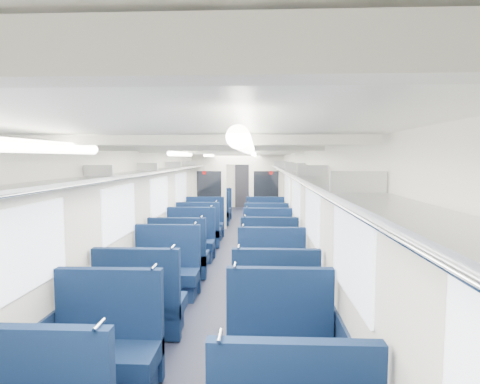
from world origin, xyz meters
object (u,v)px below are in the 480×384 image
seat_6 (105,353)px  seat_8 (141,307)px  seat_7 (280,352)px  seat_22 (217,210)px  seat_17 (266,234)px  seat_23 (264,210)px  seat_13 (269,257)px  seat_9 (275,308)px  seat_19 (265,226)px  seat_12 (179,258)px  seat_11 (272,279)px  seat_16 (199,233)px  seat_14 (190,244)px  bulkhead (238,189)px  seat_21 (264,215)px  seat_20 (213,214)px  end_door (244,185)px  seat_18 (205,226)px  seat_10 (166,274)px  seat_15 (268,245)px

seat_6 → seat_8: size_ratio=1.00×
seat_7 → seat_22: 10.18m
seat_17 → seat_23: (0.00, 4.28, 0.00)m
seat_13 → seat_8: bearing=-123.4°
seat_7 → seat_9: (0.00, 1.08, 0.00)m
seat_9 → seat_19: bearing=90.0°
seat_23 → seat_17: bearing=-90.0°
seat_9 → seat_12: 2.86m
seat_11 → seat_19: size_ratio=1.00×
seat_6 → seat_16: size_ratio=1.00×
seat_8 → seat_14: 3.59m
bulkhead → seat_9: size_ratio=2.40×
seat_7 → seat_21: size_ratio=1.00×
seat_16 → seat_23: (1.66, 4.19, 0.00)m
seat_12 → seat_13: (1.66, 0.15, 0.00)m
seat_9 → seat_23: bearing=90.0°
seat_11 → seat_17: bearing=90.0°
seat_8 → seat_20: 7.98m
end_door → seat_18: bearing=-96.9°
seat_7 → seat_10: bearing=124.6°
seat_17 → seat_18: size_ratio=1.00×
seat_8 → seat_10: (0.00, 1.37, 0.00)m
seat_7 → seat_23: (0.00, 10.05, 0.00)m
seat_20 → end_door: bearing=80.1°
end_door → seat_20: (-0.83, -4.74, -0.64)m
seat_14 → seat_22: bearing=90.0°
seat_14 → seat_13: bearing=-32.9°
seat_19 → seat_9: bearing=-90.0°
seat_10 → seat_13: bearing=34.6°
seat_13 → seat_20: (-1.66, 5.47, 0.00)m
seat_15 → seat_20: bearing=110.4°
seat_19 → seat_21: 2.01m
end_door → seat_12: bearing=-94.6°
seat_8 → seat_23: bearing=79.6°
seat_11 → seat_17: 3.54m
seat_22 → seat_18: bearing=-90.0°
seat_11 → seat_18: same height
end_door → seat_15: (0.83, -9.21, -0.64)m
seat_9 → seat_22: (-1.66, 8.96, 0.00)m
seat_13 → seat_17: bearing=90.0°
seat_8 → seat_13: 3.01m
seat_9 → bulkhead: bearing=96.5°
seat_14 → seat_16: size_ratio=1.00×
seat_13 → end_door: bearing=94.6°
bulkhead → seat_18: (-0.83, -1.49, -0.87)m
seat_21 → seat_22: bearing=147.7°
seat_16 → seat_7: bearing=-74.2°
bulkhead → seat_10: bulkhead is taller
seat_11 → seat_23: size_ratio=1.00×
seat_6 → seat_11: 2.86m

